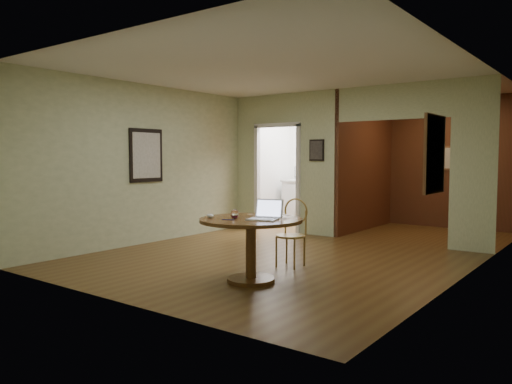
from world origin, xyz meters
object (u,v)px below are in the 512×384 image
Objects in this scene: dining_table at (251,235)px; closed_laptop at (271,216)px; open_laptop at (266,214)px; chair at (293,229)px.

dining_table is 0.34m from closed_laptop.
closed_laptop is (0.14, 0.22, 0.21)m from dining_table.
closed_laptop is at bearing 91.76° from open_laptop.
chair is at bearing 94.28° from dining_table.
dining_table is 3.19× the size of open_laptop.
chair is at bearing 95.25° from closed_laptop.
open_laptop reaches higher than closed_laptop.
chair is 2.42× the size of open_laptop.
dining_table is at bearing -89.25° from chair.
open_laptop is at bearing 5.22° from dining_table.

